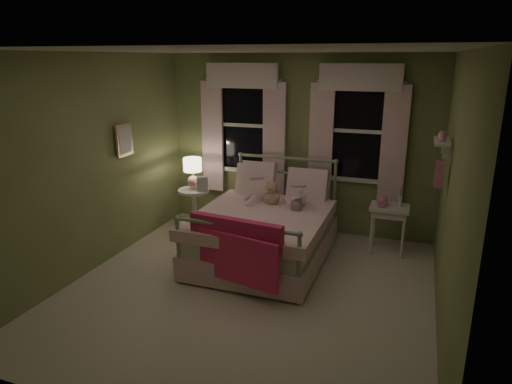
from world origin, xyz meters
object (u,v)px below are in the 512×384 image
at_px(child_right, 296,182).
at_px(bed, 264,231).
at_px(child_left, 256,177).
at_px(table_lamp, 193,170).
at_px(nightstand_right, 389,213).
at_px(nightstand_left, 194,204).
at_px(teddy_bear, 272,195).

bearing_deg(child_right, bed, 42.34).
height_order(bed, child_left, child_left).
bearing_deg(bed, table_lamp, 156.16).
bearing_deg(table_lamp, nightstand_right, 3.51).
distance_m(child_left, nightstand_left, 1.19).
bearing_deg(teddy_bear, nightstand_right, 17.86).
bearing_deg(child_left, nightstand_left, -12.37).
height_order(bed, child_right, child_right).
bearing_deg(child_left, child_right, 175.75).
bearing_deg(table_lamp, bed, -23.84).
relative_size(bed, table_lamp, 4.55).
relative_size(child_left, child_right, 1.04).
distance_m(teddy_bear, nightstand_right, 1.58).
distance_m(bed, nightstand_left, 1.44).
distance_m(nightstand_left, nightstand_right, 2.82).
relative_size(child_left, nightstand_right, 1.25).
height_order(bed, nightstand_left, bed).
distance_m(bed, child_right, 0.78).
xyz_separation_m(bed, table_lamp, (-1.32, 0.58, 0.58)).
bearing_deg(nightstand_left, bed, -23.84).
xyz_separation_m(child_right, table_lamp, (-1.60, 0.15, 0.00)).
height_order(bed, teddy_bear, bed).
distance_m(child_right, nightstand_right, 1.31).
relative_size(nightstand_left, table_lamp, 1.45).
xyz_separation_m(teddy_bear, table_lamp, (-1.32, 0.31, 0.16)).
relative_size(child_right, nightstand_right, 1.20).
xyz_separation_m(bed, child_left, (-0.27, 0.43, 0.59)).
relative_size(child_left, table_lamp, 1.79).
height_order(child_right, teddy_bear, child_right).
bearing_deg(nightstand_left, child_left, -8.13).
distance_m(child_left, table_lamp, 1.05).
xyz_separation_m(teddy_bear, nightstand_left, (-1.32, 0.31, -0.37)).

